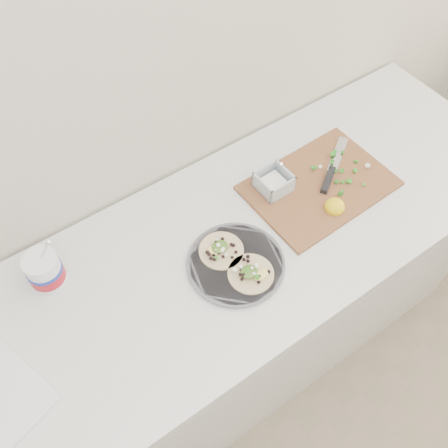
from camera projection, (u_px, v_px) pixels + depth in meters
counter at (176, 343)px, 1.74m from camera, size 2.44×0.66×0.90m
taco_plate at (236, 262)px, 1.38m from camera, size 0.28×0.28×0.04m
tub at (45, 269)px, 1.31m from camera, size 0.10×0.10×0.21m
cutboard at (316, 182)px, 1.55m from camera, size 0.45×0.32×0.07m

